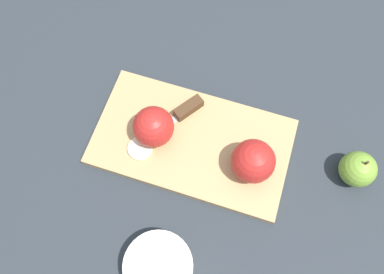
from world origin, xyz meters
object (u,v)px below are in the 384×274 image
object	(u,v)px
apple_half_left	(253,161)
apple_half_right	(153,128)
knife	(185,110)
apple_whole	(358,169)
bowl	(159,266)

from	to	relation	value
apple_half_left	apple_half_right	size ratio (longest dim) A/B	1.03
knife	apple_whole	world-z (taller)	apple_whole
apple_half_right	apple_half_left	bearing A→B (deg)	-96.54
apple_whole	bowl	size ratio (longest dim) A/B	0.66
bowl	apple_half_right	bearing A→B (deg)	-76.75
apple_half_left	apple_half_right	bearing A→B (deg)	21.49
apple_half_left	apple_half_right	world-z (taller)	apple_half_left
apple_half_left	knife	world-z (taller)	apple_half_left
knife	apple_half_right	bearing A→B (deg)	3.10
knife	apple_whole	xyz separation A→B (m)	(-0.37, 0.08, 0.01)
apple_whole	apple_half_right	bearing A→B (deg)	-1.26
bowl	apple_half_left	bearing A→B (deg)	-123.55
knife	apple_whole	distance (m)	0.38
apple_whole	knife	bearing A→B (deg)	-11.47
apple_whole	bowl	bearing A→B (deg)	34.67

